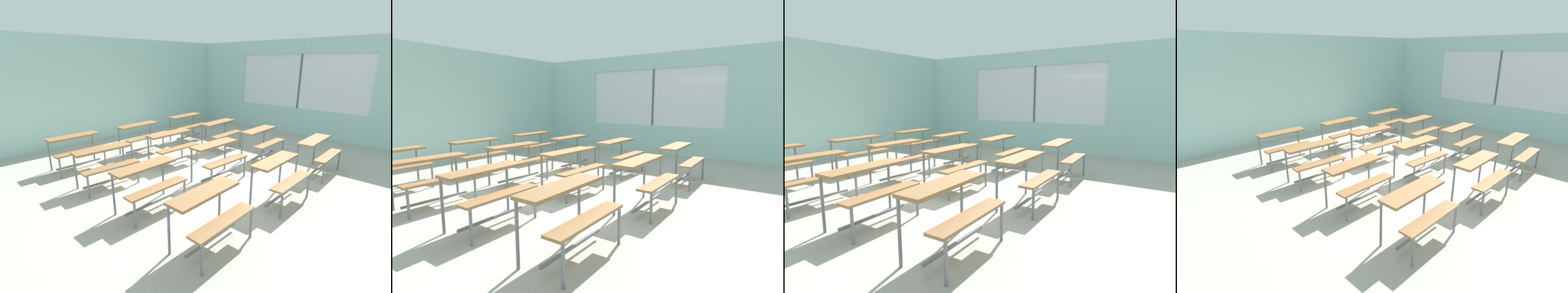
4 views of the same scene
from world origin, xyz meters
TOP-DOWN VIEW (x-y plane):
  - ground at (0.00, 0.00)m, footprint 10.00×9.00m
  - wall_back at (0.00, 4.50)m, footprint 10.00×0.12m
  - wall_right at (5.00, -0.13)m, footprint 0.12×9.00m
  - desk_bench_r0c0 at (-1.47, -1.42)m, footprint 1.11×0.61m
  - desk_bench_r0c1 at (0.27, -1.47)m, footprint 1.11×0.61m
  - desk_bench_r0c2 at (2.02, -1.42)m, footprint 1.12×0.64m
  - desk_bench_r1c0 at (-1.45, -0.09)m, footprint 1.11×0.61m
  - desk_bench_r1c1 at (0.27, -0.09)m, footprint 1.13×0.64m
  - desk_bench_r1c2 at (1.98, -0.07)m, footprint 1.11×0.60m
  - desk_bench_r2c0 at (-1.47, 1.24)m, footprint 1.13×0.64m
  - desk_bench_r2c1 at (0.21, 1.23)m, footprint 1.12×0.63m
  - desk_bench_r2c2 at (1.95, 1.20)m, footprint 1.11×0.61m
  - desk_bench_r3c1 at (0.21, 2.50)m, footprint 1.11×0.60m
  - desk_bench_r3c2 at (1.98, 2.54)m, footprint 1.11×0.60m

SIDE VIEW (x-z plane):
  - ground at x=0.00m, z-range -0.05..0.00m
  - desk_bench_r0c0 at x=-1.47m, z-range 0.19..0.93m
  - desk_bench_r0c1 at x=0.27m, z-range 0.19..0.93m
  - desk_bench_r0c2 at x=2.02m, z-range 0.19..0.93m
  - desk_bench_r1c0 at x=-1.45m, z-range 0.19..0.93m
  - desk_bench_r1c1 at x=0.27m, z-range 0.19..0.93m
  - desk_bench_r1c2 at x=1.98m, z-range 0.19..0.93m
  - desk_bench_r2c0 at x=-1.47m, z-range 0.19..0.93m
  - desk_bench_r2c1 at x=0.21m, z-range 0.19..0.93m
  - desk_bench_r2c2 at x=1.95m, z-range 0.19..0.93m
  - desk_bench_r3c1 at x=0.21m, z-range 0.19..0.93m
  - desk_bench_r3c2 at x=1.98m, z-range 0.19..0.93m
  - wall_right at x=5.00m, z-range -0.05..2.95m
  - wall_back at x=0.00m, z-range 0.00..3.00m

